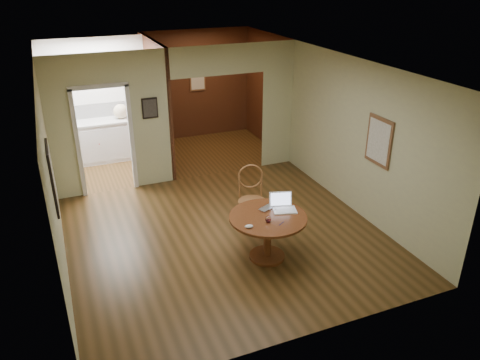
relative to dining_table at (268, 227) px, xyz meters
name	(u,v)px	position (x,y,z in m)	size (l,w,h in m)	color
floor	(226,236)	(-0.36, 0.81, -0.54)	(5.00, 5.00, 0.00)	#3F2C12
room_shell	(151,114)	(-0.83, 3.91, 0.75)	(5.20, 7.50, 5.00)	white
dining_table	(268,227)	(0.00, 0.00, 0.00)	(1.16, 1.16, 0.72)	brown
chair	(251,194)	(0.16, 0.97, 0.08)	(0.57, 0.57, 1.11)	#976035
open_laptop	(283,205)	(0.30, 0.12, 0.25)	(0.40, 0.39, 0.24)	white
closed_laptop	(270,209)	(0.12, 0.18, 0.20)	(0.31, 0.20, 0.02)	#BCBCC1
mouse	(249,226)	(-0.39, -0.21, 0.21)	(0.12, 0.07, 0.05)	white
wine_glass	(268,219)	(-0.08, -0.16, 0.24)	(0.09, 0.09, 0.10)	white
pen	(281,223)	(0.08, -0.27, 0.19)	(0.01, 0.01, 0.13)	#0C1755
kitchen_cabinet	(105,140)	(-1.71, 5.01, -0.06)	(2.06, 0.60, 0.94)	silver
grocery_bag	(121,111)	(-1.29, 5.01, 0.57)	(0.33, 0.28, 0.33)	beige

